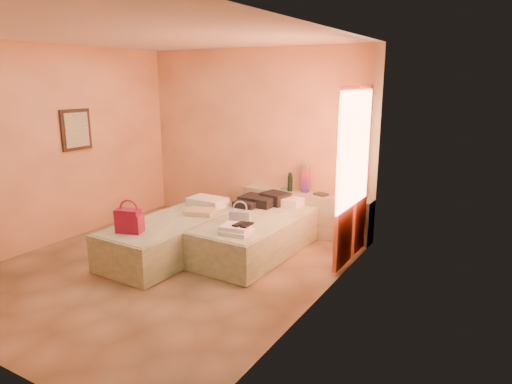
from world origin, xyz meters
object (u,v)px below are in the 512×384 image
(bed_left, at_px, (173,237))
(water_bottle, at_px, (290,182))
(green_book, at_px, (321,194))
(magenta_handbag, at_px, (129,221))
(towel_stack, at_px, (237,230))
(headboard_ledge, at_px, (305,214))
(bed_right, at_px, (258,235))
(flower_vase, at_px, (356,189))
(blue_handbag, at_px, (240,217))

(bed_left, relative_size, water_bottle, 7.24)
(water_bottle, height_order, green_book, water_bottle)
(magenta_handbag, distance_m, towel_stack, 1.31)
(headboard_ledge, height_order, bed_left, headboard_ledge)
(headboard_ledge, height_order, bed_right, headboard_ledge)
(green_book, relative_size, magenta_handbag, 0.61)
(bed_right, xyz_separation_m, flower_vase, (0.98, 1.12, 0.54))
(magenta_handbag, bearing_deg, towel_stack, 10.23)
(bed_left, distance_m, towel_stack, 1.10)
(bed_right, height_order, magenta_handbag, magenta_handbag)
(bed_right, distance_m, blue_handbag, 0.48)
(green_book, bearing_deg, blue_handbag, -93.46)
(blue_handbag, bearing_deg, green_book, 48.16)
(water_bottle, distance_m, towel_stack, 1.75)
(bed_right, distance_m, flower_vase, 1.58)
(green_book, relative_size, blue_handbag, 0.72)
(headboard_ledge, bearing_deg, towel_stack, -93.95)
(water_bottle, relative_size, blue_handbag, 1.04)
(headboard_ledge, bearing_deg, blue_handbag, -102.17)
(bed_left, height_order, towel_stack, towel_stack)
(bed_right, relative_size, flower_vase, 7.34)
(water_bottle, xyz_separation_m, green_book, (0.52, -0.00, -0.12))
(headboard_ledge, relative_size, green_book, 10.71)
(headboard_ledge, relative_size, water_bottle, 7.42)
(flower_vase, bearing_deg, magenta_handbag, -130.01)
(headboard_ledge, xyz_separation_m, green_book, (0.26, -0.02, 0.34))
(blue_handbag, bearing_deg, flower_vase, 34.16)
(green_book, bearing_deg, bed_left, -111.79)
(bed_right, xyz_separation_m, green_book, (0.48, 1.03, 0.42))
(bed_left, relative_size, green_book, 10.45)
(water_bottle, xyz_separation_m, blue_handbag, (-0.04, -1.37, -0.20))
(magenta_handbag, xyz_separation_m, towel_stack, (1.16, 0.61, -0.10))
(green_book, height_order, flower_vase, flower_vase)
(bed_right, bearing_deg, bed_left, -144.09)
(towel_stack, bearing_deg, bed_left, 177.46)
(headboard_ledge, bearing_deg, water_bottle, -176.70)
(bed_left, relative_size, blue_handbag, 7.50)
(bed_left, bearing_deg, headboard_ledge, 56.88)
(bed_right, bearing_deg, water_bottle, 93.46)
(towel_stack, bearing_deg, bed_right, 98.52)
(bed_left, xyz_separation_m, bed_right, (0.95, 0.65, 0.00))
(headboard_ledge, height_order, towel_stack, headboard_ledge)
(water_bottle, height_order, towel_stack, water_bottle)
(headboard_ledge, relative_size, magenta_handbag, 6.54)
(bed_left, distance_m, bed_right, 1.15)
(water_bottle, relative_size, towel_stack, 0.79)
(water_bottle, xyz_separation_m, magenta_handbag, (-1.02, -2.34, -0.14))
(towel_stack, bearing_deg, water_bottle, 94.59)
(water_bottle, bearing_deg, bed_right, -88.07)
(bed_right, distance_m, water_bottle, 1.17)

